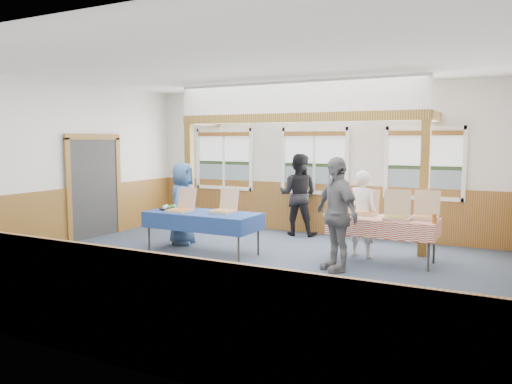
# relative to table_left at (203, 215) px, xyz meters

# --- Properties ---
(floor) EXTENTS (8.00, 8.00, 0.00)m
(floor) POSITION_rel_table_left_xyz_m (1.07, -0.65, -0.71)
(floor) COLOR #2C3948
(floor) RESTS_ON ground
(ceiling) EXTENTS (8.00, 8.00, 0.00)m
(ceiling) POSITION_rel_table_left_xyz_m (1.07, -0.65, 2.49)
(ceiling) COLOR white
(ceiling) RESTS_ON wall_back
(wall_back) EXTENTS (8.00, 0.00, 8.00)m
(wall_back) POSITION_rel_table_left_xyz_m (1.07, 2.85, 0.89)
(wall_back) COLOR silver
(wall_back) RESTS_ON floor
(wall_front) EXTENTS (8.00, 0.00, 8.00)m
(wall_front) POSITION_rel_table_left_xyz_m (1.07, -4.15, 0.89)
(wall_front) COLOR silver
(wall_front) RESTS_ON floor
(wall_left) EXTENTS (0.00, 8.00, 8.00)m
(wall_left) POSITION_rel_table_left_xyz_m (-2.93, -0.65, 0.89)
(wall_left) COLOR silver
(wall_left) RESTS_ON floor
(wainscot_back) EXTENTS (7.98, 0.05, 1.10)m
(wainscot_back) POSITION_rel_table_left_xyz_m (1.07, 2.82, -0.16)
(wainscot_back) COLOR brown
(wainscot_back) RESTS_ON floor
(wainscot_front) EXTENTS (7.98, 0.05, 1.10)m
(wainscot_front) POSITION_rel_table_left_xyz_m (1.07, -4.13, -0.16)
(wainscot_front) COLOR brown
(wainscot_front) RESTS_ON floor
(wainscot_left) EXTENTS (0.05, 6.98, 1.10)m
(wainscot_left) POSITION_rel_table_left_xyz_m (-2.91, -0.65, -0.16)
(wainscot_left) COLOR brown
(wainscot_left) RESTS_ON floor
(cased_opening) EXTENTS (0.06, 1.30, 2.10)m
(cased_opening) POSITION_rel_table_left_xyz_m (-2.89, 0.25, 0.34)
(cased_opening) COLOR #2D2D2D
(cased_opening) RESTS_ON wall_left
(window_left) EXTENTS (1.56, 0.10, 1.46)m
(window_left) POSITION_rel_table_left_xyz_m (-1.23, 2.80, 0.97)
(window_left) COLOR white
(window_left) RESTS_ON wall_back
(window_mid) EXTENTS (1.56, 0.10, 1.46)m
(window_mid) POSITION_rel_table_left_xyz_m (1.07, 2.80, 0.97)
(window_mid) COLOR white
(window_mid) RESTS_ON wall_back
(window_right) EXTENTS (1.56, 0.10, 1.46)m
(window_right) POSITION_rel_table_left_xyz_m (3.37, 2.80, 0.97)
(window_right) COLOR white
(window_right) RESTS_ON wall_back
(post_left) EXTENTS (0.15, 0.15, 2.40)m
(post_left) POSITION_rel_table_left_xyz_m (-1.43, 1.65, 0.49)
(post_left) COLOR #543712
(post_left) RESTS_ON floor
(post_right) EXTENTS (0.15, 0.15, 2.40)m
(post_right) POSITION_rel_table_left_xyz_m (3.57, 1.65, 0.49)
(post_right) COLOR #543712
(post_right) RESTS_ON floor
(cross_beam) EXTENTS (5.15, 0.18, 0.18)m
(cross_beam) POSITION_rel_table_left_xyz_m (1.07, 1.65, 1.78)
(cross_beam) COLOR #543712
(cross_beam) RESTS_ON post_left
(table_left) EXTENTS (2.24, 1.50, 0.76)m
(table_left) POSITION_rel_table_left_xyz_m (0.00, 0.00, 0.00)
(table_left) COLOR #2D2D2D
(table_left) RESTS_ON floor
(table_right) EXTENTS (1.92, 1.35, 0.76)m
(table_right) POSITION_rel_table_left_xyz_m (3.03, 0.88, -0.01)
(table_right) COLOR #2D2D2D
(table_right) RESTS_ON floor
(pizza_box_a) EXTENTS (0.40, 0.49, 0.42)m
(pizza_box_a) POSITION_rel_table_left_xyz_m (-0.40, -0.11, 0.12)
(pizza_box_a) COLOR tan
(pizza_box_a) RESTS_ON table_left
(pizza_box_b) EXTENTS (0.39, 0.47, 0.41)m
(pizza_box_b) POSITION_rel_table_left_xyz_m (0.35, 0.16, 0.12)
(pizza_box_b) COLOR tan
(pizza_box_b) RESTS_ON table_left
(pizza_box_c) EXTENTS (0.44, 0.52, 0.44)m
(pizza_box_c) POSITION_rel_table_left_xyz_m (2.28, 0.79, 0.12)
(pizza_box_c) COLOR tan
(pizza_box_c) RESTS_ON table_right
(pizza_box_d) EXTENTS (0.41, 0.49, 0.43)m
(pizza_box_d) POSITION_rel_table_left_xyz_m (2.68, 1.08, 0.12)
(pizza_box_d) COLOR tan
(pizza_box_d) RESTS_ON table_right
(pizza_box_e) EXTENTS (0.52, 0.59, 0.47)m
(pizza_box_e) POSITION_rel_table_left_xyz_m (3.28, 0.81, 0.12)
(pizza_box_e) COLOR tan
(pizza_box_e) RESTS_ON table_right
(pizza_box_f) EXTENTS (0.43, 0.52, 0.46)m
(pizza_box_f) POSITION_rel_table_left_xyz_m (3.68, 1.03, 0.12)
(pizza_box_f) COLOR tan
(pizza_box_f) RESTS_ON table_right
(veggie_tray) EXTENTS (0.37, 0.37, 0.09)m
(veggie_tray) POSITION_rel_table_left_xyz_m (-0.75, -0.00, 0.08)
(veggie_tray) COLOR black
(veggie_tray) RESTS_ON table_left
(drink_glass) EXTENTS (0.07, 0.07, 0.15)m
(drink_glass) POSITION_rel_table_left_xyz_m (3.88, 0.63, 0.13)
(drink_glass) COLOR #A7571B
(drink_glass) RESTS_ON table_right
(woman_white) EXTENTS (0.61, 0.46, 1.53)m
(woman_white) POSITION_rel_table_left_xyz_m (2.62, 1.08, 0.06)
(woman_white) COLOR white
(woman_white) RESTS_ON floor
(woman_black) EXTENTS (0.95, 0.79, 1.76)m
(woman_black) POSITION_rel_table_left_xyz_m (0.84, 2.45, 0.18)
(woman_black) COLOR black
(woman_black) RESTS_ON floor
(man_blue) EXTENTS (0.67, 0.88, 1.61)m
(man_blue) POSITION_rel_table_left_xyz_m (-0.83, 0.54, 0.10)
(man_blue) COLOR #335481
(man_blue) RESTS_ON floor
(person_grey) EXTENTS (1.09, 1.01, 1.80)m
(person_grey) POSITION_rel_table_left_xyz_m (2.50, -0.01, 0.19)
(person_grey) COLOR slate
(person_grey) RESTS_ON floor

